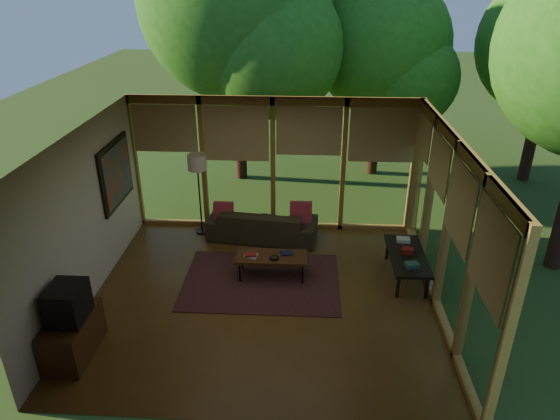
# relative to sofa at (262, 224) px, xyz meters

# --- Properties ---
(floor) EXTENTS (5.50, 5.50, 0.00)m
(floor) POSITION_rel_sofa_xyz_m (0.18, -2.00, -0.31)
(floor) COLOR brown
(floor) RESTS_ON ground
(ceiling) EXTENTS (5.50, 5.50, 0.00)m
(ceiling) POSITION_rel_sofa_xyz_m (0.18, -2.00, 2.39)
(ceiling) COLOR silver
(ceiling) RESTS_ON ground
(wall_left) EXTENTS (0.04, 5.00, 2.70)m
(wall_left) POSITION_rel_sofa_xyz_m (-2.57, -2.00, 1.04)
(wall_left) COLOR beige
(wall_left) RESTS_ON ground
(wall_front) EXTENTS (5.50, 0.04, 2.70)m
(wall_front) POSITION_rel_sofa_xyz_m (0.18, -4.50, 1.04)
(wall_front) COLOR beige
(wall_front) RESTS_ON ground
(window_wall_back) EXTENTS (5.50, 0.12, 2.70)m
(window_wall_back) POSITION_rel_sofa_xyz_m (0.18, 0.50, 1.04)
(window_wall_back) COLOR #A47733
(window_wall_back) RESTS_ON ground
(window_wall_right) EXTENTS (0.12, 5.00, 2.70)m
(window_wall_right) POSITION_rel_sofa_xyz_m (2.93, -2.00, 1.04)
(window_wall_right) COLOR #A47733
(window_wall_right) RESTS_ON ground
(exterior_lawn) EXTENTS (40.00, 40.00, 0.00)m
(exterior_lawn) POSITION_rel_sofa_xyz_m (8.18, 6.00, -0.32)
(exterior_lawn) COLOR #2B491B
(exterior_lawn) RESTS_ON ground
(tree_nw) EXTENTS (4.38, 4.38, 6.35)m
(tree_nw) POSITION_rel_sofa_xyz_m (-0.82, 3.28, 3.84)
(tree_nw) COLOR #321B12
(tree_nw) RESTS_ON ground
(tree_ne) EXTENTS (3.25, 3.25, 4.82)m
(tree_ne) POSITION_rel_sofa_xyz_m (2.55, 3.79, 2.88)
(tree_ne) COLOR #321B12
(tree_ne) RESTS_ON ground
(tree_far) EXTENTS (3.36, 3.36, 5.00)m
(tree_far) POSITION_rel_sofa_xyz_m (6.36, 3.45, 3.00)
(tree_far) COLOR #321B12
(tree_far) RESTS_ON ground
(rug) EXTENTS (2.64, 1.87, 0.01)m
(rug) POSITION_rel_sofa_xyz_m (0.11, -1.55, -0.30)
(rug) COLOR maroon
(rug) RESTS_ON floor
(sofa) EXTENTS (2.19, 1.08, 0.62)m
(sofa) POSITION_rel_sofa_xyz_m (0.00, 0.00, 0.00)
(sofa) COLOR #352E1A
(sofa) RESTS_ON floor
(pillow_left) EXTENTS (0.38, 0.20, 0.40)m
(pillow_left) POSITION_rel_sofa_xyz_m (-0.75, -0.05, 0.26)
(pillow_left) COLOR maroon
(pillow_left) RESTS_ON sofa
(pillow_right) EXTENTS (0.42, 0.23, 0.44)m
(pillow_right) POSITION_rel_sofa_xyz_m (0.75, -0.05, 0.28)
(pillow_right) COLOR maroon
(pillow_right) RESTS_ON sofa
(ct_book_lower) EXTENTS (0.23, 0.19, 0.03)m
(ct_book_lower) POSITION_rel_sofa_xyz_m (-0.07, -1.45, 0.13)
(ct_book_lower) COLOR beige
(ct_book_lower) RESTS_ON coffee_table
(ct_book_upper) EXTENTS (0.20, 0.16, 0.03)m
(ct_book_upper) POSITION_rel_sofa_xyz_m (-0.07, -1.45, 0.16)
(ct_book_upper) COLOR maroon
(ct_book_upper) RESTS_ON coffee_table
(ct_book_side) EXTENTS (0.23, 0.19, 0.03)m
(ct_book_side) POSITION_rel_sofa_xyz_m (0.53, -1.32, 0.13)
(ct_book_side) COLOR black
(ct_book_side) RESTS_ON coffee_table
(ct_bowl) EXTENTS (0.16, 0.16, 0.07)m
(ct_bowl) POSITION_rel_sofa_xyz_m (0.33, -1.50, 0.15)
(ct_bowl) COLOR black
(ct_bowl) RESTS_ON coffee_table
(media_cabinet) EXTENTS (0.50, 1.00, 0.60)m
(media_cabinet) POSITION_rel_sofa_xyz_m (-2.29, -3.46, -0.01)
(media_cabinet) COLOR #4B2A14
(media_cabinet) RESTS_ON floor
(television) EXTENTS (0.45, 0.55, 0.50)m
(television) POSITION_rel_sofa_xyz_m (-2.27, -3.46, 0.54)
(television) COLOR black
(television) RESTS_ON media_cabinet
(console_book_a) EXTENTS (0.23, 0.19, 0.07)m
(console_book_a) POSITION_rel_sofa_xyz_m (2.58, -1.68, 0.18)
(console_book_a) COLOR #30554E
(console_book_a) RESTS_ON side_console
(console_book_b) EXTENTS (0.22, 0.19, 0.09)m
(console_book_b) POSITION_rel_sofa_xyz_m (2.58, -1.23, 0.19)
(console_book_b) COLOR maroon
(console_book_b) RESTS_ON side_console
(console_book_c) EXTENTS (0.25, 0.19, 0.06)m
(console_book_c) POSITION_rel_sofa_xyz_m (2.58, -0.83, 0.18)
(console_book_c) COLOR beige
(console_book_c) RESTS_ON side_console
(floor_lamp) EXTENTS (0.36, 0.36, 1.65)m
(floor_lamp) POSITION_rel_sofa_xyz_m (-1.25, 0.18, 1.10)
(floor_lamp) COLOR black
(floor_lamp) RESTS_ON floor
(coffee_table) EXTENTS (1.20, 0.50, 0.43)m
(coffee_table) POSITION_rel_sofa_xyz_m (0.28, -1.40, 0.08)
(coffee_table) COLOR #4B2A14
(coffee_table) RESTS_ON floor
(side_console) EXTENTS (0.60, 1.40, 0.46)m
(side_console) POSITION_rel_sofa_xyz_m (2.58, -1.28, 0.10)
(side_console) COLOR black
(side_console) RESTS_ON floor
(wall_painting) EXTENTS (0.06, 1.35, 1.15)m
(wall_painting) POSITION_rel_sofa_xyz_m (-2.53, -0.60, 1.24)
(wall_painting) COLOR black
(wall_painting) RESTS_ON wall_left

